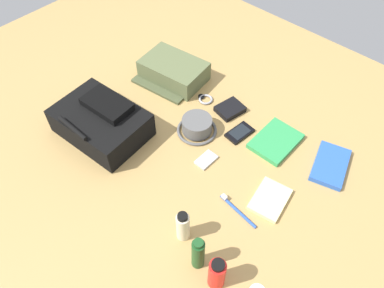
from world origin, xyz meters
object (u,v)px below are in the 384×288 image
Objects in this scene: backpack at (102,122)px; toothbrush at (236,209)px; bucket_hat at (197,126)px; wristwatch at (205,99)px; lotion_bottle at (183,226)px; notepad at (270,199)px; media_player at (206,160)px; toiletry_pouch at (173,71)px; travel_guidebook at (276,141)px; cell_phone at (240,133)px; paperback_novel at (330,165)px; shampoo_bottle at (198,253)px; sunscreen_spray at (217,274)px; wallet at (230,109)px.

backpack is 0.63m from toothbrush.
bucket_hat is 2.31× the size of wristwatch.
backpack is 2.23× the size of toothbrush.
lotion_bottle reaches higher than wristwatch.
notepad is at bearing 155.70° from wristwatch.
backpack is 0.44m from media_player.
notepad is at bearing -164.49° from backpack.
toiletry_pouch is 1.54× the size of travel_guidebook.
travel_guidebook is 0.37m from wristwatch.
toothbrush is at bearing 125.80° from cell_phone.
paperback_novel is 2.57× the size of media_player.
toiletry_pouch is at bearing 2.93° from paperback_novel.
shampoo_bottle reaches higher than toiletry_pouch.
backpack is 0.38m from bucket_hat.
sunscreen_spray is 1.03× the size of lotion_bottle.
wristwatch is (0.37, -0.53, -0.06)m from lotion_bottle.
wristwatch is (0.47, -0.57, -0.07)m from shampoo_bottle.
backpack reaches higher than wristwatch.
bucket_hat is at bearing 150.64° from toiletry_pouch.
paperback_novel is at bearing -141.16° from media_player.
shampoo_bottle is at bearing 159.33° from lotion_bottle.
wallet is (0.24, -0.55, -0.05)m from lotion_bottle.
toiletry_pouch is 0.34m from bucket_hat.
travel_guidebook is (-0.27, -0.17, -0.02)m from bucket_hat.
toiletry_pouch is at bearing -28.39° from toothbrush.
notepad is at bearing 161.56° from toiletry_pouch.
cell_phone is (-0.14, -0.11, -0.02)m from bucket_hat.
sunscreen_spray is 1.65× the size of media_player.
bucket_hat is at bearing -53.60° from lotion_bottle.
shampoo_bottle reaches higher than lotion_bottle.
lotion_bottle is (-0.57, 0.54, 0.02)m from toiletry_pouch.
bucket_hat is at bearing -19.55° from notepad.
wallet reaches higher than travel_guidebook.
paperback_novel is at bearing -100.98° from shampoo_bottle.
backpack is 0.74m from sunscreen_spray.
cell_phone is 0.80× the size of notepad.
travel_guidebook is 1.65× the size of cell_phone.
paperback_novel is 0.29m from notepad.
sunscreen_spray is 0.46m from media_player.
bucket_hat is 0.39m from toothbrush.
backpack is 2.44× the size of shampoo_bottle.
backpack is 4.36× the size of media_player.
bucket_hat is 0.55m from shampoo_bottle.
shampoo_bottle is at bearing 99.85° from travel_guidebook.
backpack is 0.43m from toiletry_pouch.
lotion_bottle is 0.33m from media_player.
travel_guidebook is at bearing -148.70° from bucket_hat.
wallet is (0.11, -0.07, 0.01)m from cell_phone.
cell_phone is 0.19m from media_player.
toiletry_pouch is at bearing -43.35° from lotion_bottle.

